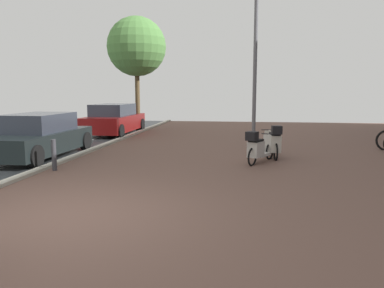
{
  "coord_description": "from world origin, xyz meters",
  "views": [
    {
      "loc": [
        2.76,
        -5.59,
        2.01
      ],
      "look_at": [
        1.72,
        1.88,
        0.96
      ],
      "focal_mm": 35.34,
      "sensor_mm": 36.0,
      "label": 1
    }
  ],
  "objects_px": {
    "parked_car_near": "(38,137)",
    "parked_car_far": "(114,120)",
    "scooter_near": "(258,148)",
    "lamp_post": "(255,62)",
    "bollard_far": "(54,155)",
    "scooter_mid": "(274,143)",
    "street_tree": "(137,47)"
  },
  "relations": [
    {
      "from": "scooter_mid",
      "to": "parked_car_far",
      "type": "distance_m",
      "value": 9.07
    },
    {
      "from": "lamp_post",
      "to": "bollard_far",
      "type": "xyz_separation_m",
      "value": [
        -5.16,
        -5.38,
        -2.7
      ]
    },
    {
      "from": "parked_car_near",
      "to": "parked_car_far",
      "type": "bearing_deg",
      "value": 88.81
    },
    {
      "from": "scooter_mid",
      "to": "lamp_post",
      "type": "bearing_deg",
      "value": 101.47
    },
    {
      "from": "scooter_mid",
      "to": "bollard_far",
      "type": "xyz_separation_m",
      "value": [
        -5.71,
        -2.69,
        -0.07
      ]
    },
    {
      "from": "scooter_near",
      "to": "parked_car_far",
      "type": "distance_m",
      "value": 9.35
    },
    {
      "from": "scooter_near",
      "to": "bollard_far",
      "type": "distance_m",
      "value": 5.5
    },
    {
      "from": "street_tree",
      "to": "bollard_far",
      "type": "height_order",
      "value": "street_tree"
    },
    {
      "from": "scooter_near",
      "to": "street_tree",
      "type": "distance_m",
      "value": 10.99
    },
    {
      "from": "lamp_post",
      "to": "parked_car_near",
      "type": "bearing_deg",
      "value": -152.15
    },
    {
      "from": "parked_car_near",
      "to": "bollard_far",
      "type": "height_order",
      "value": "parked_car_near"
    },
    {
      "from": "parked_car_near",
      "to": "street_tree",
      "type": "height_order",
      "value": "street_tree"
    },
    {
      "from": "scooter_near",
      "to": "scooter_mid",
      "type": "xyz_separation_m",
      "value": [
        0.49,
        0.96,
        0.03
      ]
    },
    {
      "from": "parked_car_near",
      "to": "lamp_post",
      "type": "xyz_separation_m",
      "value": [
        6.65,
        3.51,
        2.48
      ]
    },
    {
      "from": "street_tree",
      "to": "parked_car_near",
      "type": "bearing_deg",
      "value": -95.48
    },
    {
      "from": "parked_car_far",
      "to": "parked_car_near",
      "type": "bearing_deg",
      "value": -91.19
    },
    {
      "from": "scooter_near",
      "to": "lamp_post",
      "type": "height_order",
      "value": "lamp_post"
    },
    {
      "from": "scooter_mid",
      "to": "parked_car_far",
      "type": "height_order",
      "value": "parked_car_far"
    },
    {
      "from": "lamp_post",
      "to": "bollard_far",
      "type": "bearing_deg",
      "value": -133.81
    },
    {
      "from": "scooter_mid",
      "to": "street_tree",
      "type": "distance_m",
      "value": 10.55
    },
    {
      "from": "parked_car_far",
      "to": "street_tree",
      "type": "distance_m",
      "value": 4.06
    },
    {
      "from": "scooter_mid",
      "to": "parked_car_near",
      "type": "distance_m",
      "value": 7.25
    },
    {
      "from": "street_tree",
      "to": "bollard_far",
      "type": "xyz_separation_m",
      "value": [
        0.69,
        -10.16,
        -3.86
      ]
    },
    {
      "from": "scooter_near",
      "to": "bollard_far",
      "type": "bearing_deg",
      "value": -161.63
    },
    {
      "from": "scooter_near",
      "to": "parked_car_far",
      "type": "bearing_deg",
      "value": 134.71
    },
    {
      "from": "parked_car_far",
      "to": "lamp_post",
      "type": "distance_m",
      "value": 7.57
    },
    {
      "from": "lamp_post",
      "to": "scooter_mid",
      "type": "bearing_deg",
      "value": -78.53
    },
    {
      "from": "bollard_far",
      "to": "scooter_mid",
      "type": "bearing_deg",
      "value": 25.23
    },
    {
      "from": "scooter_mid",
      "to": "parked_car_near",
      "type": "height_order",
      "value": "parked_car_near"
    },
    {
      "from": "scooter_near",
      "to": "parked_car_far",
      "type": "xyz_separation_m",
      "value": [
        -6.57,
        6.64,
        0.24
      ]
    },
    {
      "from": "street_tree",
      "to": "scooter_near",
      "type": "bearing_deg",
      "value": -54.95
    },
    {
      "from": "scooter_mid",
      "to": "parked_car_far",
      "type": "xyz_separation_m",
      "value": [
        -7.06,
        5.68,
        0.21
      ]
    }
  ]
}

